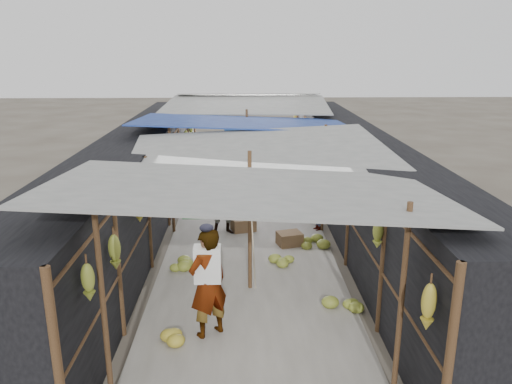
{
  "coord_description": "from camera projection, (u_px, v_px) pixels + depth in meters",
  "views": [
    {
      "loc": [
        -0.11,
        -5.39,
        4.3
      ],
      "look_at": [
        0.17,
        5.12,
        1.25
      ],
      "focal_mm": 35.0,
      "sensor_mm": 36.0,
      "label": 1
    }
  ],
  "objects": [
    {
      "name": "crate_back",
      "position": [
        247.0,
        186.0,
        15.5
      ],
      "size": [
        0.53,
        0.46,
        0.31
      ],
      "primitive_type": "cube",
      "rotation": [
        0.0,
        0.0,
        0.12
      ],
      "color": "brown",
      "rests_on": "ground"
    },
    {
      "name": "hanging_bananas",
      "position": [
        238.0,
        158.0,
        12.41
      ],
      "size": [
        3.95,
        14.4,
        0.75
      ],
      "color": "olive",
      "rests_on": "ground"
    },
    {
      "name": "crate_near",
      "position": [
        243.0,
        224.0,
        12.12
      ],
      "size": [
        0.65,
        0.57,
        0.33
      ],
      "primitive_type": "cube",
      "rotation": [
        0.0,
        0.0,
        0.28
      ],
      "color": "brown",
      "rests_on": "ground"
    },
    {
      "name": "vendor_elderly",
      "position": [
        208.0,
        283.0,
        7.52
      ],
      "size": [
        0.77,
        0.72,
        1.76
      ],
      "primitive_type": "imported",
      "rotation": [
        0.0,
        0.0,
        3.77
      ],
      "color": "white",
      "rests_on": "ground"
    },
    {
      "name": "floor_bananas",
      "position": [
        248.0,
        224.0,
        12.23
      ],
      "size": [
        3.81,
        10.02,
        0.32
      ],
      "color": "olive",
      "rests_on": "ground"
    },
    {
      "name": "market_canopy",
      "position": [
        248.0,
        128.0,
        12.27
      ],
      "size": [
        5.62,
        15.2,
        2.77
      ],
      "color": "brown",
      "rests_on": "ground"
    },
    {
      "name": "stall_right",
      "position": [
        357.0,
        180.0,
        12.37
      ],
      "size": [
        1.4,
        15.0,
        2.3
      ],
      "primitive_type": "cube",
      "color": "black",
      "rests_on": "ground"
    },
    {
      "name": "shopper_blue",
      "position": [
        225.0,
        205.0,
        11.75
      ],
      "size": [
        0.73,
        0.58,
        1.46
      ],
      "primitive_type": "imported",
      "rotation": [
        0.0,
        0.0,
        0.04
      ],
      "color": "#215CA5",
      "rests_on": "ground"
    },
    {
      "name": "black_basin",
      "position": [
        310.0,
        211.0,
        13.33
      ],
      "size": [
        0.64,
        0.64,
        0.19
      ],
      "primitive_type": "cylinder",
      "color": "black",
      "rests_on": "ground"
    },
    {
      "name": "vendor_seated",
      "position": [
        317.0,
        211.0,
        12.08
      ],
      "size": [
        0.58,
        0.73,
        0.98
      ],
      "primitive_type": "imported",
      "rotation": [
        0.0,
        0.0,
        -1.19
      ],
      "color": "#46423D",
      "rests_on": "ground"
    },
    {
      "name": "crate_mid",
      "position": [
        289.0,
        239.0,
        11.22
      ],
      "size": [
        0.62,
        0.55,
        0.31
      ],
      "primitive_type": "cube",
      "rotation": [
        0.0,
        0.0,
        0.28
      ],
      "color": "brown",
      "rests_on": "ground"
    },
    {
      "name": "aisle_slab",
      "position": [
        248.0,
        224.0,
        12.62
      ],
      "size": [
        3.6,
        16.0,
        0.02
      ],
      "primitive_type": "cube",
      "color": "#9E998E",
      "rests_on": "ground"
    },
    {
      "name": "stall_left",
      "position": [
        138.0,
        181.0,
        12.23
      ],
      "size": [
        1.4,
        15.0,
        2.3
      ],
      "primitive_type": "cube",
      "color": "black",
      "rests_on": "ground"
    }
  ]
}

